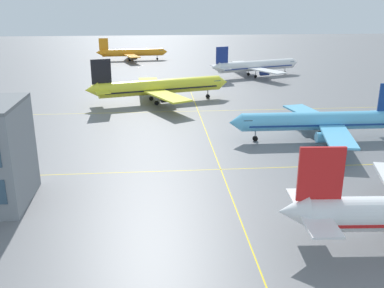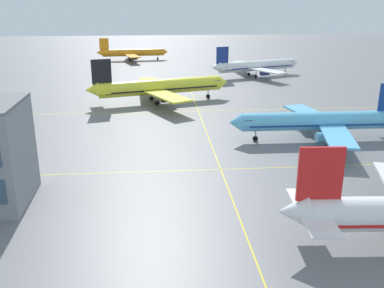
{
  "view_description": "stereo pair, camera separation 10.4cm",
  "coord_description": "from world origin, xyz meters",
  "px_view_note": "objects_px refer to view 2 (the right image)",
  "views": [
    {
      "loc": [
        -11.04,
        -32.28,
        29.11
      ],
      "look_at": [
        -5.06,
        38.17,
        4.91
      ],
      "focal_mm": 41.28,
      "sensor_mm": 36.0,
      "label": 1
    },
    {
      "loc": [
        -10.94,
        -32.29,
        29.11
      ],
      "look_at": [
        -5.06,
        38.17,
        4.91
      ],
      "focal_mm": 41.28,
      "sensor_mm": 36.0,
      "label": 2
    }
  ],
  "objects_px": {
    "airliner_second_row": "(320,121)",
    "airliner_far_right_stand": "(132,53)",
    "airliner_third_row": "(159,87)",
    "airliner_far_left_stand": "(256,66)"
  },
  "relations": [
    {
      "from": "airliner_second_row",
      "to": "airliner_far_right_stand",
      "type": "height_order",
      "value": "airliner_second_row"
    },
    {
      "from": "airliner_third_row",
      "to": "airliner_far_left_stand",
      "type": "xyz_separation_m",
      "value": [
        35.93,
        38.08,
        -0.48
      ]
    },
    {
      "from": "airliner_second_row",
      "to": "airliner_far_right_stand",
      "type": "distance_m",
      "value": 127.74
    },
    {
      "from": "airliner_far_left_stand",
      "to": "airliner_third_row",
      "type": "bearing_deg",
      "value": -133.33
    },
    {
      "from": "airliner_far_right_stand",
      "to": "airliner_third_row",
      "type": "bearing_deg",
      "value": -82.31
    },
    {
      "from": "airliner_third_row",
      "to": "airliner_far_right_stand",
      "type": "height_order",
      "value": "airliner_third_row"
    },
    {
      "from": "airliner_far_left_stand",
      "to": "airliner_far_right_stand",
      "type": "distance_m",
      "value": 65.58
    },
    {
      "from": "airliner_second_row",
      "to": "airliner_third_row",
      "type": "height_order",
      "value": "airliner_third_row"
    },
    {
      "from": "airliner_far_right_stand",
      "to": "airliner_second_row",
      "type": "bearing_deg",
      "value": -69.82
    },
    {
      "from": "airliner_second_row",
      "to": "airliner_third_row",
      "type": "distance_m",
      "value": 48.91
    }
  ]
}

